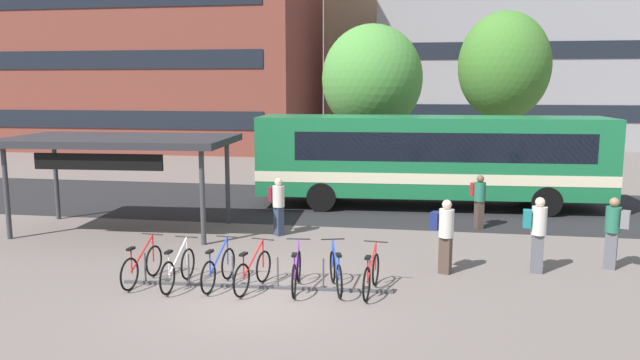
% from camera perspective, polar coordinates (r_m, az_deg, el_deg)
% --- Properties ---
extents(ground, '(200.00, 200.00, 0.00)m').
position_cam_1_polar(ground, '(12.73, -5.59, -10.89)').
color(ground, '#6B605B').
extents(bus_lane_asphalt, '(80.00, 7.20, 0.01)m').
position_cam_1_polar(bus_lane_asphalt, '(22.15, 1.09, -2.24)').
color(bus_lane_asphalt, '#232326').
rests_on(bus_lane_asphalt, ground).
extents(city_bus, '(12.14, 3.22, 3.20)m').
position_cam_1_polar(city_bus, '(21.64, 10.15, 2.10)').
color(city_bus, '#196B3D').
rests_on(city_bus, ground).
extents(bike_rack, '(5.85, 0.38, 0.70)m').
position_cam_1_polar(bike_rack, '(13.25, -6.09, -9.67)').
color(bike_rack, '#47474C').
rests_on(bike_rack, ground).
extents(parked_bicycle_red_0, '(0.52, 1.72, 0.99)m').
position_cam_1_polar(parked_bicycle_red_0, '(13.97, -16.37, -7.74)').
color(parked_bicycle_red_0, black).
rests_on(parked_bicycle_red_0, ground).
extents(parked_bicycle_white_1, '(0.52, 1.72, 0.99)m').
position_cam_1_polar(parked_bicycle_white_1, '(13.52, -13.20, -8.17)').
color(parked_bicycle_white_1, black).
rests_on(parked_bicycle_white_1, ground).
extents(parked_bicycle_blue_2, '(0.52, 1.72, 0.99)m').
position_cam_1_polar(parked_bicycle_blue_2, '(13.38, -9.50, -8.24)').
color(parked_bicycle_blue_2, black).
rests_on(parked_bicycle_blue_2, ground).
extents(parked_bicycle_red_3, '(0.54, 1.70, 0.99)m').
position_cam_1_polar(parked_bicycle_red_3, '(13.08, -6.32, -8.56)').
color(parked_bicycle_red_3, black).
rests_on(parked_bicycle_red_3, ground).
extents(parked_bicycle_purple_4, '(0.52, 1.72, 0.99)m').
position_cam_1_polar(parked_bicycle_purple_4, '(12.99, -2.23, -8.64)').
color(parked_bicycle_purple_4, black).
rests_on(parked_bicycle_purple_4, ground).
extents(parked_bicycle_blue_5, '(0.65, 1.67, 0.99)m').
position_cam_1_polar(parked_bicycle_blue_5, '(12.97, 1.50, -8.67)').
color(parked_bicycle_blue_5, black).
rests_on(parked_bicycle_blue_5, ground).
extents(parked_bicycle_red_6, '(0.52, 1.72, 0.99)m').
position_cam_1_polar(parked_bicycle_red_6, '(12.83, 4.83, -8.90)').
color(parked_bicycle_red_6, black).
rests_on(parked_bicycle_red_6, ground).
extents(transit_shelter, '(6.61, 3.71, 2.80)m').
position_cam_1_polar(transit_shelter, '(18.61, -18.27, 3.33)').
color(transit_shelter, '#38383D').
rests_on(transit_shelter, ground).
extents(commuter_navy_pack_0, '(0.60, 0.49, 1.73)m').
position_cam_1_polar(commuter_navy_pack_0, '(14.21, 11.62, -4.72)').
color(commuter_navy_pack_0, '#47382D').
rests_on(commuter_navy_pack_0, ground).
extents(commuter_grey_pack_1, '(0.60, 0.49, 1.71)m').
position_cam_1_polar(commuter_grey_pack_1, '(15.80, 25.89, -4.08)').
color(commuter_grey_pack_1, '#565660').
rests_on(commuter_grey_pack_1, ground).
extents(commuter_teal_pack_2, '(0.55, 0.38, 1.78)m').
position_cam_1_polar(commuter_teal_pack_2, '(14.80, 19.70, -4.39)').
color(commuter_teal_pack_2, '#565660').
rests_on(commuter_teal_pack_2, ground).
extents(commuter_red_pack_3, '(0.49, 0.60, 1.63)m').
position_cam_1_polar(commuter_red_pack_3, '(18.87, 14.70, -1.61)').
color(commuter_red_pack_3, '#47382D').
rests_on(commuter_red_pack_3, ground).
extents(commuter_maroon_pack_4, '(0.59, 0.58, 1.67)m').
position_cam_1_polar(commuter_maroon_pack_4, '(17.46, -3.97, -2.11)').
color(commuter_maroon_pack_4, '#2D3851').
rests_on(commuter_maroon_pack_4, ground).
extents(street_tree_0, '(4.22, 4.22, 7.66)m').
position_cam_1_polar(street_tree_0, '(29.94, 16.91, 10.18)').
color(street_tree_0, brown).
rests_on(street_tree_0, ground).
extents(street_tree_1, '(4.42, 4.42, 6.92)m').
position_cam_1_polar(street_tree_1, '(27.17, 4.92, 9.44)').
color(street_tree_1, brown).
rests_on(street_tree_1, ground).
extents(building_left_wing, '(22.27, 13.46, 18.04)m').
position_cam_1_polar(building_left_wing, '(45.91, -15.49, 14.56)').
color(building_left_wing, brown).
rests_on(building_left_wing, ground).
extents(building_right_wing, '(27.17, 10.32, 16.22)m').
position_cam_1_polar(building_right_wing, '(48.07, 22.62, 12.85)').
color(building_right_wing, gray).
rests_on(building_right_wing, ground).
extents(building_centre_block, '(17.85, 10.63, 14.10)m').
position_cam_1_polar(building_centre_block, '(57.35, 10.24, 11.59)').
color(building_centre_block, tan).
rests_on(building_centre_block, ground).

